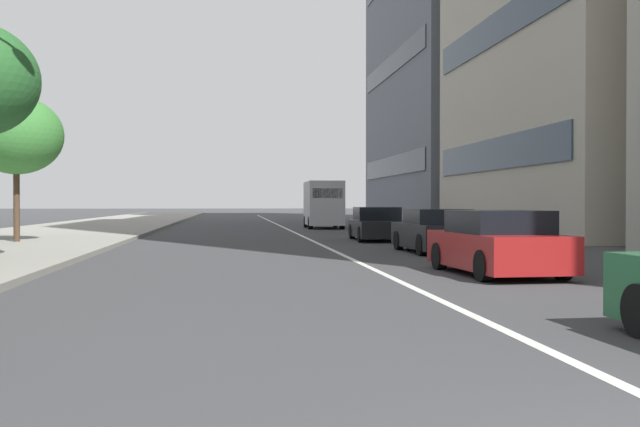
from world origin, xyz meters
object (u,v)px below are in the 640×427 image
car_mid_block_traffic (497,244)px  street_tree_mid_sidewalk (16,136)px  car_far_down_avenue (436,232)px  delivery_van_ahead (323,204)px  car_approaching_light (377,225)px

car_mid_block_traffic → street_tree_mid_sidewalk: bearing=44.0°
car_far_down_avenue → street_tree_mid_sidewalk: street_tree_mid_sidewalk is taller
car_far_down_avenue → delivery_van_ahead: size_ratio=0.83×
car_far_down_avenue → car_approaching_light: bearing=1.7°
car_approaching_light → street_tree_mid_sidewalk: street_tree_mid_sidewalk is taller
car_mid_block_traffic → street_tree_mid_sidewalk: (12.52, 13.22, 3.28)m
car_mid_block_traffic → car_approaching_light: car_mid_block_traffic is taller
street_tree_mid_sidewalk → car_far_down_avenue: bearing=-111.1°
car_approaching_light → street_tree_mid_sidewalk: size_ratio=0.88×
car_mid_block_traffic → car_approaching_light: size_ratio=0.92×
car_mid_block_traffic → car_far_down_avenue: size_ratio=0.99×
delivery_van_ahead → street_tree_mid_sidewalk: street_tree_mid_sidewalk is taller
car_mid_block_traffic → car_approaching_light: bearing=-3.6°
car_far_down_avenue → car_approaching_light: car_approaching_light is taller
car_far_down_avenue → street_tree_mid_sidewalk: 15.22m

